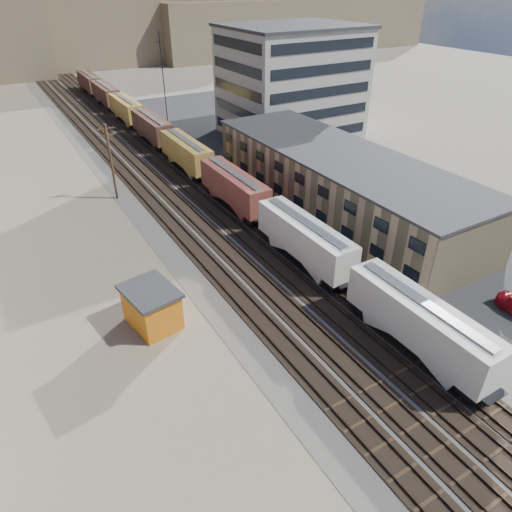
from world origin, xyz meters
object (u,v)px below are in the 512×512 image
freight_train (168,139)px  maintenance_shed (152,307)px  parked_car_blue (334,163)px  utility_pole_north (111,161)px

freight_train → maintenance_shed: (-16.89, -39.70, -0.94)m
parked_car_blue → maintenance_shed: bearing=170.4°
utility_pole_north → freight_train: bearing=45.6°
utility_pole_north → maintenance_shed: bearing=-99.6°
utility_pole_north → parked_car_blue: (32.26, -5.71, -4.56)m
maintenance_shed → parked_car_blue: size_ratio=1.03×
freight_train → utility_pole_north: utility_pole_north is taller
utility_pole_north → maintenance_shed: size_ratio=1.82×
maintenance_shed → parked_car_blue: (36.86, 21.43, -1.11)m
utility_pole_north → parked_car_blue: bearing=-10.0°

